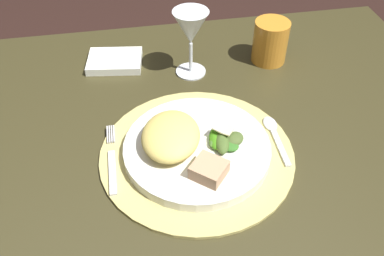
# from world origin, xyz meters

# --- Properties ---
(dining_table) EXTENTS (1.14, 0.83, 0.74)m
(dining_table) POSITION_xyz_m (0.00, 0.00, 0.60)
(dining_table) COLOR #37321A
(dining_table) RESTS_ON ground
(placemat) EXTENTS (0.35, 0.35, 0.01)m
(placemat) POSITION_xyz_m (-0.01, -0.06, 0.74)
(placemat) COLOR tan
(placemat) RESTS_ON dining_table
(dinner_plate) EXTENTS (0.26, 0.26, 0.02)m
(dinner_plate) POSITION_xyz_m (-0.01, -0.06, 0.76)
(dinner_plate) COLOR silver
(dinner_plate) RESTS_ON placemat
(pasta_serving) EXTENTS (0.13, 0.15, 0.04)m
(pasta_serving) POSITION_xyz_m (-0.06, -0.05, 0.79)
(pasta_serving) COLOR #E5CB63
(pasta_serving) RESTS_ON dinner_plate
(salad_greens) EXTENTS (0.08, 0.07, 0.03)m
(salad_greens) POSITION_xyz_m (0.03, -0.07, 0.77)
(salad_greens) COLOR #377613
(salad_greens) RESTS_ON dinner_plate
(bread_piece) EXTENTS (0.07, 0.07, 0.03)m
(bread_piece) POSITION_xyz_m (-0.01, -0.13, 0.78)
(bread_piece) COLOR tan
(bread_piece) RESTS_ON dinner_plate
(fork) EXTENTS (0.01, 0.17, 0.00)m
(fork) POSITION_xyz_m (-0.16, -0.06, 0.75)
(fork) COLOR silver
(fork) RESTS_ON placemat
(spoon) EXTENTS (0.03, 0.13, 0.01)m
(spoon) POSITION_xyz_m (0.14, -0.04, 0.75)
(spoon) COLOR silver
(spoon) RESTS_ON placemat
(napkin) EXTENTS (0.13, 0.11, 0.02)m
(napkin) POSITION_xyz_m (-0.15, 0.25, 0.75)
(napkin) COLOR white
(napkin) RESTS_ON dining_table
(wine_glass) EXTENTS (0.08, 0.08, 0.15)m
(wine_glass) POSITION_xyz_m (0.02, 0.19, 0.85)
(wine_glass) COLOR silver
(wine_glass) RESTS_ON dining_table
(amber_tumbler) EXTENTS (0.08, 0.08, 0.10)m
(amber_tumbler) POSITION_xyz_m (0.21, 0.21, 0.79)
(amber_tumbler) COLOR orange
(amber_tumbler) RESTS_ON dining_table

